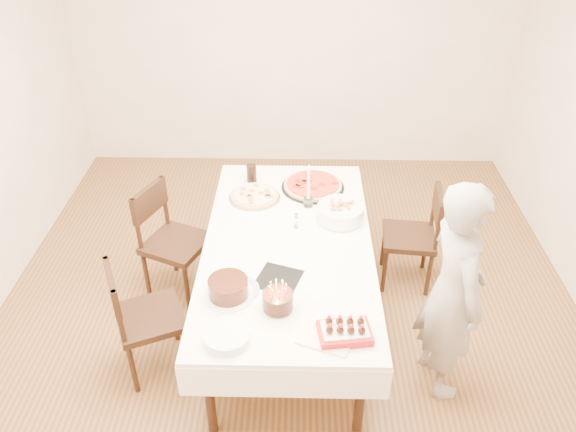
{
  "coord_description": "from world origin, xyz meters",
  "views": [
    {
      "loc": [
        0.06,
        -3.12,
        3.05
      ],
      "look_at": [
        -0.0,
        -0.07,
        0.97
      ],
      "focal_mm": 35.0,
      "sensor_mm": 36.0,
      "label": 1
    }
  ],
  "objects_px": {
    "dining_table": "(288,284)",
    "pasta_bowl": "(340,212)",
    "layer_cake": "(228,288)",
    "strawberry_box": "(345,332)",
    "cola_glass": "(252,173)",
    "chair_left_dessert": "(150,317)",
    "person": "(453,292)",
    "pizza_white": "(255,196)",
    "chair_left_savory": "(177,244)",
    "birthday_cake": "(278,296)",
    "chair_right_savory": "(409,237)",
    "pizza_pepperoni": "(313,185)",
    "taper_candle": "(309,186)"
  },
  "relations": [
    {
      "from": "dining_table",
      "to": "birthday_cake",
      "type": "height_order",
      "value": "birthday_cake"
    },
    {
      "from": "pasta_bowl",
      "to": "strawberry_box",
      "type": "xyz_separation_m",
      "value": [
        -0.04,
        -1.14,
        -0.02
      ]
    },
    {
      "from": "chair_left_savory",
      "to": "taper_candle",
      "type": "relative_size",
      "value": 2.65
    },
    {
      "from": "pasta_bowl",
      "to": "cola_glass",
      "type": "distance_m",
      "value": 0.85
    },
    {
      "from": "chair_left_savory",
      "to": "taper_candle",
      "type": "xyz_separation_m",
      "value": [
        1.0,
        0.11,
        0.46
      ]
    },
    {
      "from": "layer_cake",
      "to": "strawberry_box",
      "type": "relative_size",
      "value": 1.05
    },
    {
      "from": "strawberry_box",
      "to": "pizza_white",
      "type": "bearing_deg",
      "value": 112.98
    },
    {
      "from": "pizza_pepperoni",
      "to": "birthday_cake",
      "type": "height_order",
      "value": "birthday_cake"
    },
    {
      "from": "birthday_cake",
      "to": "chair_right_savory",
      "type": "bearing_deg",
      "value": 49.6
    },
    {
      "from": "chair_left_dessert",
      "to": "taper_candle",
      "type": "xyz_separation_m",
      "value": [
        1.03,
        0.88,
        0.48
      ]
    },
    {
      "from": "chair_right_savory",
      "to": "layer_cake",
      "type": "height_order",
      "value": "layer_cake"
    },
    {
      "from": "chair_left_dessert",
      "to": "pizza_white",
      "type": "distance_m",
      "value": 1.2
    },
    {
      "from": "dining_table",
      "to": "chair_left_savory",
      "type": "bearing_deg",
      "value": 157.71
    },
    {
      "from": "pizza_white",
      "to": "pasta_bowl",
      "type": "xyz_separation_m",
      "value": [
        0.63,
        -0.27,
        0.04
      ]
    },
    {
      "from": "cola_glass",
      "to": "person",
      "type": "bearing_deg",
      "value": -44.81
    },
    {
      "from": "pasta_bowl",
      "to": "layer_cake",
      "type": "height_order",
      "value": "layer_cake"
    },
    {
      "from": "pizza_white",
      "to": "taper_candle",
      "type": "relative_size",
      "value": 1.13
    },
    {
      "from": "cola_glass",
      "to": "strawberry_box",
      "type": "xyz_separation_m",
      "value": [
        0.64,
        -1.66,
        -0.04
      ]
    },
    {
      "from": "strawberry_box",
      "to": "chair_right_savory",
      "type": "bearing_deg",
      "value": 66.06
    },
    {
      "from": "chair_left_savory",
      "to": "layer_cake",
      "type": "height_order",
      "value": "chair_left_savory"
    },
    {
      "from": "chair_left_dessert",
      "to": "pizza_white",
      "type": "height_order",
      "value": "chair_left_dessert"
    },
    {
      "from": "chair_right_savory",
      "to": "strawberry_box",
      "type": "relative_size",
      "value": 2.96
    },
    {
      "from": "strawberry_box",
      "to": "layer_cake",
      "type": "bearing_deg",
      "value": 154.97
    },
    {
      "from": "pizza_white",
      "to": "strawberry_box",
      "type": "height_order",
      "value": "strawberry_box"
    },
    {
      "from": "chair_right_savory",
      "to": "chair_left_dessert",
      "type": "bearing_deg",
      "value": -147.03
    },
    {
      "from": "pizza_pepperoni",
      "to": "layer_cake",
      "type": "relative_size",
      "value": 1.62
    },
    {
      "from": "dining_table",
      "to": "chair_left_dessert",
      "type": "relative_size",
      "value": 2.42
    },
    {
      "from": "cola_glass",
      "to": "birthday_cake",
      "type": "height_order",
      "value": "birthday_cake"
    },
    {
      "from": "chair_right_savory",
      "to": "pizza_white",
      "type": "xyz_separation_m",
      "value": [
        -1.21,
        0.04,
        0.34
      ]
    },
    {
      "from": "cola_glass",
      "to": "layer_cake",
      "type": "bearing_deg",
      "value": -91.64
    },
    {
      "from": "dining_table",
      "to": "taper_candle",
      "type": "height_order",
      "value": "taper_candle"
    },
    {
      "from": "chair_left_savory",
      "to": "strawberry_box",
      "type": "xyz_separation_m",
      "value": [
        1.19,
        -1.21,
        0.32
      ]
    },
    {
      "from": "pizza_pepperoni",
      "to": "taper_candle",
      "type": "height_order",
      "value": "taper_candle"
    },
    {
      "from": "dining_table",
      "to": "chair_left_savory",
      "type": "distance_m",
      "value": 0.93
    },
    {
      "from": "layer_cake",
      "to": "dining_table",
      "type": "bearing_deg",
      "value": 57.29
    },
    {
      "from": "chair_left_savory",
      "to": "pizza_white",
      "type": "xyz_separation_m",
      "value": [
        0.59,
        0.2,
        0.31
      ]
    },
    {
      "from": "chair_left_dessert",
      "to": "person",
      "type": "xyz_separation_m",
      "value": [
        1.9,
        -0.07,
        0.32
      ]
    },
    {
      "from": "taper_candle",
      "to": "layer_cake",
      "type": "xyz_separation_m",
      "value": [
        -0.49,
        -1.0,
        -0.11
      ]
    },
    {
      "from": "person",
      "to": "layer_cake",
      "type": "distance_m",
      "value": 1.35
    },
    {
      "from": "dining_table",
      "to": "pasta_bowl",
      "type": "relative_size",
      "value": 6.47
    },
    {
      "from": "chair_right_savory",
      "to": "cola_glass",
      "type": "relative_size",
      "value": 5.87
    },
    {
      "from": "chair_right_savory",
      "to": "birthday_cake",
      "type": "xyz_separation_m",
      "value": [
        -0.99,
        -1.16,
        0.42
      ]
    },
    {
      "from": "pasta_bowl",
      "to": "layer_cake",
      "type": "relative_size",
      "value": 1.08
    },
    {
      "from": "pizza_white",
      "to": "chair_left_savory",
      "type": "bearing_deg",
      "value": -161.18
    },
    {
      "from": "taper_candle",
      "to": "cola_glass",
      "type": "bearing_deg",
      "value": 142.07
    },
    {
      "from": "cola_glass",
      "to": "layer_cake",
      "type": "height_order",
      "value": "cola_glass"
    },
    {
      "from": "pasta_bowl",
      "to": "taper_candle",
      "type": "distance_m",
      "value": 0.31
    },
    {
      "from": "layer_cake",
      "to": "chair_left_dessert",
      "type": "bearing_deg",
      "value": 167.86
    },
    {
      "from": "layer_cake",
      "to": "pizza_pepperoni",
      "type": "bearing_deg",
      "value": 67.36
    },
    {
      "from": "chair_left_dessert",
      "to": "taper_candle",
      "type": "bearing_deg",
      "value": -163.3
    }
  ]
}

